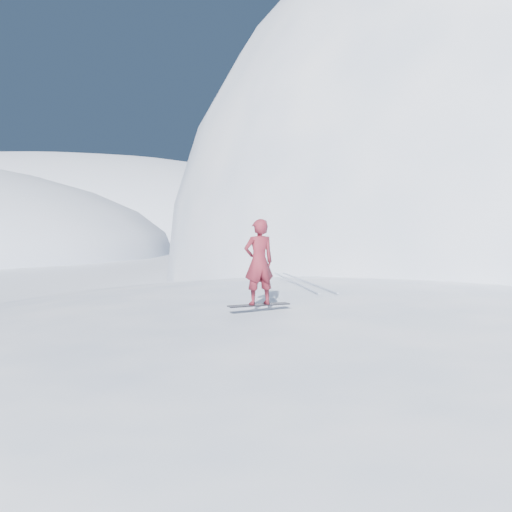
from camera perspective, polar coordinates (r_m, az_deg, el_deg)
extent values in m
plane|color=white|center=(14.98, 13.90, -13.58)|extent=(400.00, 400.00, 0.00)
ellipsoid|color=white|center=(18.02, 14.03, -10.62)|extent=(36.00, 28.00, 4.80)
ellipsoid|color=white|center=(36.84, 19.28, -3.41)|extent=(28.00, 24.00, 18.00)
ellipsoid|color=white|center=(128.71, -19.88, 1.50)|extent=(140.00, 90.00, 36.00)
ellipsoid|color=white|center=(12.43, -1.74, -17.14)|extent=(6.00, 5.40, 0.80)
ellipsoid|color=white|center=(20.25, 3.16, -8.92)|extent=(7.00, 6.30, 1.00)
cube|color=black|center=(13.41, 0.29, -4.92)|extent=(1.51, 0.74, 0.02)
imported|color=maroon|center=(13.30, 0.29, -0.59)|extent=(0.84, 0.69, 2.00)
cube|color=silver|center=(18.45, 3.79, -2.54)|extent=(0.65, 5.98, 0.04)
cube|color=silver|center=(18.51, 5.07, -2.53)|extent=(0.86, 5.95, 0.04)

